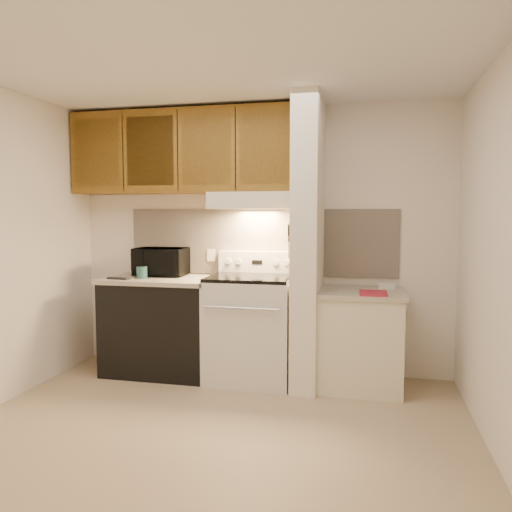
% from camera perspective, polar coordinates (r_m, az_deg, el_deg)
% --- Properties ---
extents(floor, '(3.60, 3.60, 0.00)m').
position_cam_1_polar(floor, '(3.66, -4.94, -19.49)').
color(floor, tan).
rests_on(floor, ground).
extents(ceiling, '(3.60, 3.60, 0.00)m').
position_cam_1_polar(ceiling, '(3.48, -5.26, 21.40)').
color(ceiling, white).
rests_on(ceiling, wall_back).
extents(wall_back, '(3.60, 2.50, 0.02)m').
position_cam_1_polar(wall_back, '(4.79, 0.39, 1.78)').
color(wall_back, white).
rests_on(wall_back, floor).
extents(wall_right, '(0.02, 3.00, 2.50)m').
position_cam_1_polar(wall_right, '(3.28, 26.41, -0.17)').
color(wall_right, white).
rests_on(wall_right, floor).
extents(backsplash, '(2.60, 0.02, 0.63)m').
position_cam_1_polar(backsplash, '(4.78, 0.36, 1.59)').
color(backsplash, beige).
rests_on(backsplash, wall_back).
extents(range_body, '(0.76, 0.65, 0.92)m').
position_cam_1_polar(range_body, '(4.57, -0.55, -8.39)').
color(range_body, silver).
rests_on(range_body, floor).
extents(oven_window, '(0.50, 0.01, 0.30)m').
position_cam_1_polar(oven_window, '(4.26, -1.53, -8.82)').
color(oven_window, black).
rests_on(oven_window, range_body).
extents(oven_handle, '(0.65, 0.02, 0.02)m').
position_cam_1_polar(oven_handle, '(4.18, -1.67, -6.01)').
color(oven_handle, silver).
rests_on(oven_handle, range_body).
extents(cooktop, '(0.74, 0.64, 0.03)m').
position_cam_1_polar(cooktop, '(4.49, -0.55, -2.47)').
color(cooktop, black).
rests_on(cooktop, range_body).
extents(range_backguard, '(0.76, 0.08, 0.20)m').
position_cam_1_polar(range_backguard, '(4.75, 0.24, -0.67)').
color(range_backguard, silver).
rests_on(range_backguard, range_body).
extents(range_display, '(0.10, 0.01, 0.04)m').
position_cam_1_polar(range_display, '(4.71, 0.13, -0.72)').
color(range_display, black).
rests_on(range_display, range_backguard).
extents(range_knob_left_outer, '(0.05, 0.02, 0.05)m').
position_cam_1_polar(range_knob_left_outer, '(4.77, -3.16, -0.65)').
color(range_knob_left_outer, silver).
rests_on(range_knob_left_outer, range_backguard).
extents(range_knob_left_inner, '(0.05, 0.02, 0.05)m').
position_cam_1_polar(range_knob_left_inner, '(4.75, -2.00, -0.67)').
color(range_knob_left_inner, silver).
rests_on(range_knob_left_inner, range_backguard).
extents(range_knob_right_inner, '(0.05, 0.02, 0.05)m').
position_cam_1_polar(range_knob_right_inner, '(4.67, 2.27, -0.77)').
color(range_knob_right_inner, silver).
rests_on(range_knob_right_inner, range_backguard).
extents(range_knob_right_outer, '(0.05, 0.02, 0.05)m').
position_cam_1_polar(range_knob_right_outer, '(4.65, 3.49, -0.79)').
color(range_knob_right_outer, silver).
rests_on(range_knob_right_outer, range_backguard).
extents(dishwasher_front, '(1.00, 0.63, 0.87)m').
position_cam_1_polar(dishwasher_front, '(4.86, -10.77, -7.98)').
color(dishwasher_front, black).
rests_on(dishwasher_front, floor).
extents(left_countertop, '(1.04, 0.67, 0.04)m').
position_cam_1_polar(left_countertop, '(4.78, -10.86, -2.65)').
color(left_countertop, '#BBAE98').
rests_on(left_countertop, dishwasher_front).
extents(spoon_rest, '(0.23, 0.11, 0.02)m').
position_cam_1_polar(spoon_rest, '(4.74, -15.42, -2.47)').
color(spoon_rest, black).
rests_on(spoon_rest, left_countertop).
extents(teal_jar, '(0.10, 0.10, 0.11)m').
position_cam_1_polar(teal_jar, '(4.74, -12.90, -1.84)').
color(teal_jar, '#2B5E5B').
rests_on(teal_jar, left_countertop).
extents(outlet, '(0.08, 0.01, 0.12)m').
position_cam_1_polar(outlet, '(4.90, -5.16, 0.07)').
color(outlet, beige).
rests_on(outlet, backsplash).
extents(microwave, '(0.49, 0.34, 0.27)m').
position_cam_1_polar(microwave, '(4.90, -10.81, -0.65)').
color(microwave, black).
rests_on(microwave, left_countertop).
extents(partition_pillar, '(0.22, 0.70, 2.50)m').
position_cam_1_polar(partition_pillar, '(4.36, 5.97, 1.45)').
color(partition_pillar, white).
rests_on(partition_pillar, floor).
extents(pillar_trim, '(0.01, 0.70, 0.04)m').
position_cam_1_polar(pillar_trim, '(4.38, 4.46, 2.12)').
color(pillar_trim, brown).
rests_on(pillar_trim, partition_pillar).
extents(knife_strip, '(0.02, 0.42, 0.04)m').
position_cam_1_polar(knife_strip, '(4.33, 4.29, 2.36)').
color(knife_strip, black).
rests_on(knife_strip, partition_pillar).
extents(knife_blade_a, '(0.01, 0.03, 0.16)m').
position_cam_1_polar(knife_blade_a, '(4.17, 3.79, 0.90)').
color(knife_blade_a, silver).
rests_on(knife_blade_a, knife_strip).
extents(knife_handle_a, '(0.02, 0.02, 0.10)m').
position_cam_1_polar(knife_handle_a, '(4.16, 3.80, 2.95)').
color(knife_handle_a, black).
rests_on(knife_handle_a, knife_strip).
extents(knife_blade_b, '(0.01, 0.04, 0.18)m').
position_cam_1_polar(knife_blade_b, '(4.26, 3.98, 0.84)').
color(knife_blade_b, silver).
rests_on(knife_blade_b, knife_strip).
extents(knife_handle_b, '(0.02, 0.02, 0.10)m').
position_cam_1_polar(knife_handle_b, '(4.24, 3.97, 2.99)').
color(knife_handle_b, black).
rests_on(knife_handle_b, knife_strip).
extents(knife_blade_c, '(0.01, 0.04, 0.20)m').
position_cam_1_polar(knife_blade_c, '(4.35, 4.15, 0.79)').
color(knife_blade_c, silver).
rests_on(knife_blade_c, knife_strip).
extents(knife_handle_c, '(0.02, 0.02, 0.10)m').
position_cam_1_polar(knife_handle_c, '(4.33, 4.14, 3.02)').
color(knife_handle_c, black).
rests_on(knife_handle_c, knife_strip).
extents(knife_blade_d, '(0.01, 0.04, 0.16)m').
position_cam_1_polar(knife_blade_d, '(4.42, 4.29, 1.11)').
color(knife_blade_d, silver).
rests_on(knife_blade_d, knife_strip).
extents(knife_handle_d, '(0.02, 0.02, 0.10)m').
position_cam_1_polar(knife_handle_d, '(4.42, 4.31, 3.06)').
color(knife_handle_d, black).
rests_on(knife_handle_d, knife_strip).
extents(knife_blade_e, '(0.01, 0.04, 0.18)m').
position_cam_1_polar(knife_blade_e, '(4.48, 4.41, 1.04)').
color(knife_blade_e, silver).
rests_on(knife_blade_e, knife_strip).
extents(knife_handle_e, '(0.02, 0.02, 0.10)m').
position_cam_1_polar(knife_handle_e, '(4.47, 4.41, 3.08)').
color(knife_handle_e, black).
rests_on(knife_handle_e, knife_strip).
extents(oven_mitt, '(0.03, 0.11, 0.26)m').
position_cam_1_polar(oven_mitt, '(4.56, 4.56, 0.15)').
color(oven_mitt, slate).
rests_on(oven_mitt, partition_pillar).
extents(right_cab_base, '(0.70, 0.60, 0.81)m').
position_cam_1_polar(right_cab_base, '(4.46, 11.82, -9.54)').
color(right_cab_base, beige).
rests_on(right_cab_base, floor).
extents(right_countertop, '(0.74, 0.64, 0.04)m').
position_cam_1_polar(right_countertop, '(4.38, 11.92, -4.15)').
color(right_countertop, '#BBAE98').
rests_on(right_countertop, right_cab_base).
extents(red_folder, '(0.23, 0.31, 0.01)m').
position_cam_1_polar(red_folder, '(4.23, 13.26, -4.15)').
color(red_folder, '#AD2033').
rests_on(red_folder, right_countertop).
extents(white_box, '(0.14, 0.10, 0.04)m').
position_cam_1_polar(white_box, '(4.55, 14.73, -3.36)').
color(white_box, white).
rests_on(white_box, right_countertop).
extents(range_hood, '(0.78, 0.44, 0.15)m').
position_cam_1_polar(range_hood, '(4.57, -0.20, 6.33)').
color(range_hood, beige).
rests_on(range_hood, upper_cabinets).
extents(hood_lip, '(0.78, 0.04, 0.06)m').
position_cam_1_polar(hood_lip, '(4.37, -0.81, 5.81)').
color(hood_lip, beige).
rests_on(hood_lip, range_hood).
extents(upper_cabinets, '(2.18, 0.33, 0.77)m').
position_cam_1_polar(upper_cabinets, '(4.85, -8.22, 11.65)').
color(upper_cabinets, brown).
rests_on(upper_cabinets, wall_back).
extents(cab_door_a, '(0.46, 0.01, 0.63)m').
position_cam_1_polar(cab_door_a, '(5.06, -17.74, 11.19)').
color(cab_door_a, brown).
rests_on(cab_door_a, upper_cabinets).
extents(cab_gap_a, '(0.01, 0.01, 0.73)m').
position_cam_1_polar(cab_gap_a, '(4.92, -14.96, 11.43)').
color(cab_gap_a, black).
rests_on(cab_gap_a, upper_cabinets).
extents(cab_door_b, '(0.46, 0.01, 0.63)m').
position_cam_1_polar(cab_door_b, '(4.81, -12.01, 11.66)').
color(cab_door_b, brown).
rests_on(cab_door_b, upper_cabinets).
extents(cab_gap_b, '(0.01, 0.01, 0.73)m').
position_cam_1_polar(cab_gap_b, '(4.70, -8.93, 11.86)').
color(cab_gap_b, black).
rests_on(cab_gap_b, upper_cabinets).
extents(cab_door_c, '(0.46, 0.01, 0.63)m').
position_cam_1_polar(cab_door_c, '(4.61, -5.71, 12.03)').
color(cab_door_c, brown).
rests_on(cab_door_c, upper_cabinets).
extents(cab_gap_c, '(0.01, 0.01, 0.73)m').
position_cam_1_polar(cab_gap_c, '(4.53, -2.36, 12.18)').
color(cab_gap_c, black).
rests_on(cab_gap_c, upper_cabinets).
extents(cab_door_d, '(0.46, 0.01, 0.63)m').
position_cam_1_polar(cab_door_d, '(4.47, 1.10, 12.28)').
color(cab_door_d, brown).
rests_on(cab_door_d, upper_cabinets).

